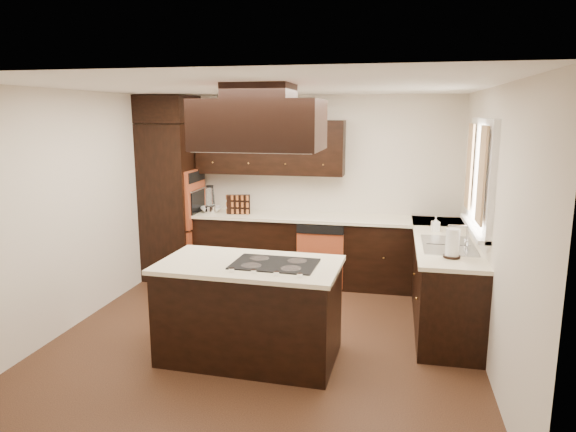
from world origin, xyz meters
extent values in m
cube|color=brown|center=(0.00, 0.00, -0.01)|extent=(4.20, 4.20, 0.02)
cube|color=white|center=(0.00, 0.00, 2.51)|extent=(4.20, 4.20, 0.02)
cube|color=beige|center=(0.00, 2.11, 1.25)|extent=(4.20, 0.02, 2.50)
cube|color=beige|center=(0.00, -2.11, 1.25)|extent=(4.20, 0.02, 2.50)
cube|color=beige|center=(-2.11, 0.00, 1.25)|extent=(0.02, 4.20, 2.50)
cube|color=beige|center=(2.11, 0.00, 1.25)|extent=(0.02, 4.20, 2.50)
cube|color=black|center=(-1.78, 1.71, 1.06)|extent=(0.65, 0.75, 2.12)
cube|color=#C0512B|center=(-1.43, 1.71, 1.12)|extent=(0.05, 0.62, 0.78)
cube|color=black|center=(0.03, 1.80, 0.44)|extent=(2.93, 0.60, 0.88)
cube|color=black|center=(1.80, 0.90, 0.44)|extent=(0.60, 2.40, 0.88)
cube|color=#FFF4CD|center=(0.03, 1.79, 0.90)|extent=(2.93, 0.63, 0.04)
cube|color=#FFF4CD|center=(1.79, 0.90, 0.90)|extent=(0.63, 2.40, 0.04)
cube|color=black|center=(-0.43, 1.93, 1.81)|extent=(2.00, 0.34, 0.72)
cube|color=#C0512B|center=(0.33, 1.50, 0.40)|extent=(0.60, 0.05, 0.72)
cube|color=white|center=(2.07, 0.55, 1.65)|extent=(0.06, 1.32, 1.12)
cube|color=white|center=(2.10, 0.55, 1.65)|extent=(0.00, 1.20, 1.00)
cube|color=beige|center=(2.01, 0.13, 1.70)|extent=(0.02, 0.34, 0.90)
cube|color=beige|center=(2.01, 0.97, 1.70)|extent=(0.02, 0.34, 0.90)
cube|color=silver|center=(1.80, 0.55, 0.92)|extent=(0.52, 0.84, 0.01)
cube|color=black|center=(-0.04, -0.47, 0.44)|extent=(1.62, 0.93, 0.88)
cube|color=#FFF4CD|center=(-0.04, -0.47, 0.90)|extent=(1.68, 0.99, 0.04)
cube|color=black|center=(0.20, -0.48, 0.93)|extent=(0.77, 0.53, 0.01)
cube|color=black|center=(0.10, -0.55, 2.16)|extent=(1.05, 0.72, 0.42)
cube|color=black|center=(0.10, -0.55, 2.44)|extent=(0.55, 0.50, 0.13)
cylinder|color=silver|center=(-1.21, 1.70, 0.97)|extent=(0.15, 0.15, 0.10)
cone|color=silver|center=(-1.21, 1.70, 1.15)|extent=(0.13, 0.13, 0.26)
cube|color=black|center=(-0.82, 1.74, 1.05)|extent=(0.32, 0.16, 0.26)
imported|color=white|center=(-1.24, 1.79, 0.96)|extent=(0.36, 0.36, 0.07)
imported|color=white|center=(1.71, 1.19, 1.01)|extent=(0.10, 0.10, 0.18)
cylinder|color=white|center=(1.79, 0.07, 1.06)|extent=(0.14, 0.14, 0.28)
camera|label=1|loc=(1.24, -4.80, 2.25)|focal=32.00mm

